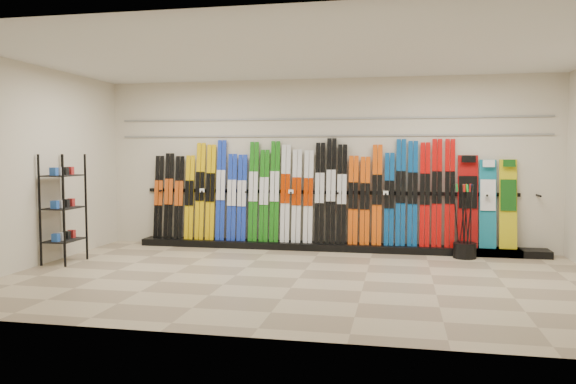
# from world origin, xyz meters

# --- Properties ---
(floor) EXTENTS (8.00, 8.00, 0.00)m
(floor) POSITION_xyz_m (0.00, 0.00, 0.00)
(floor) COLOR gray
(floor) RESTS_ON ground
(back_wall) EXTENTS (8.00, 0.00, 8.00)m
(back_wall) POSITION_xyz_m (0.00, 2.50, 1.50)
(back_wall) COLOR beige
(back_wall) RESTS_ON floor
(left_wall) EXTENTS (0.00, 5.00, 5.00)m
(left_wall) POSITION_xyz_m (-4.00, 0.00, 1.50)
(left_wall) COLOR beige
(left_wall) RESTS_ON floor
(ceiling) EXTENTS (8.00, 8.00, 0.00)m
(ceiling) POSITION_xyz_m (0.00, 0.00, 3.00)
(ceiling) COLOR silver
(ceiling) RESTS_ON back_wall
(ski_rack_base) EXTENTS (8.00, 0.40, 0.12)m
(ski_rack_base) POSITION_xyz_m (0.22, 2.28, 0.06)
(ski_rack_base) COLOR black
(ski_rack_base) RESTS_ON floor
(skis) EXTENTS (5.39, 0.23, 1.83)m
(skis) POSITION_xyz_m (-0.41, 2.33, 0.96)
(skis) COLOR black
(skis) RESTS_ON ski_rack_base
(snowboards) EXTENTS (0.94, 0.24, 1.54)m
(snowboards) POSITION_xyz_m (2.75, 2.35, 0.87)
(snowboards) COLOR #990C0C
(snowboards) RESTS_ON ski_rack_base
(accessory_rack) EXTENTS (0.40, 0.60, 1.68)m
(accessory_rack) POSITION_xyz_m (-3.75, 0.37, 0.84)
(accessory_rack) COLOR black
(accessory_rack) RESTS_ON floor
(pole_bin) EXTENTS (0.37, 0.37, 0.25)m
(pole_bin) POSITION_xyz_m (2.37, 1.96, 0.12)
(pole_bin) COLOR black
(pole_bin) RESTS_ON floor
(ski_poles) EXTENTS (0.33, 0.24, 1.18)m
(ski_poles) POSITION_xyz_m (2.37, 1.90, 0.61)
(ski_poles) COLOR black
(ski_poles) RESTS_ON pole_bin
(slatwall_rail_0) EXTENTS (7.60, 0.02, 0.03)m
(slatwall_rail_0) POSITION_xyz_m (0.00, 2.48, 2.00)
(slatwall_rail_0) COLOR gray
(slatwall_rail_0) RESTS_ON back_wall
(slatwall_rail_1) EXTENTS (7.60, 0.02, 0.03)m
(slatwall_rail_1) POSITION_xyz_m (0.00, 2.48, 2.30)
(slatwall_rail_1) COLOR gray
(slatwall_rail_1) RESTS_ON back_wall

